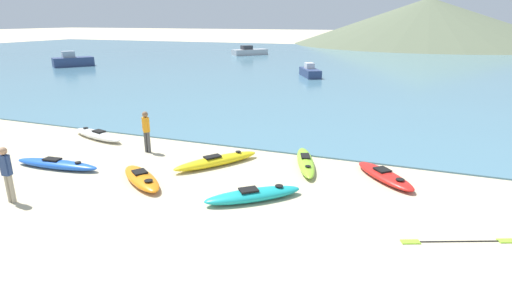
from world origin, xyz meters
TOP-DOWN VIEW (x-y plane):
  - ground_plane at (0.00, 0.00)m, footprint 400.00×400.00m
  - bay_water at (0.00, 43.81)m, footprint 160.00×70.00m
  - far_hill_left at (7.38, 88.49)m, footprint 54.92×54.92m
  - kayak_on_sand_0 at (-6.33, 4.35)m, footprint 3.39×0.89m
  - kayak_on_sand_1 at (1.91, 7.75)m, footprint 1.58×3.17m
  - kayak_on_sand_2 at (4.68, 7.42)m, footprint 2.37×2.56m
  - kayak_on_sand_4 at (-1.12, 6.64)m, footprint 2.42×3.07m
  - kayak_on_sand_5 at (-7.59, 7.80)m, footprint 3.24×1.47m
  - kayak_on_sand_6 at (1.19, 4.38)m, footprint 2.70×2.42m
  - kayak_on_sand_7 at (-2.68, 4.31)m, footprint 2.56×2.13m
  - person_near_foreground at (-5.31, 1.77)m, footprint 0.34×0.23m
  - person_near_waterline at (-4.35, 7.01)m, footprint 0.34×0.29m
  - moored_boat_0 at (-30.09, 29.26)m, footprint 3.89×4.40m
  - moored_boat_1 at (-17.17, 49.99)m, footprint 4.68×5.05m
  - moored_boat_3 at (-3.43, 30.52)m, footprint 2.78×3.81m
  - loose_paddle at (6.62, 4.00)m, footprint 2.64×1.21m

SIDE VIEW (x-z plane):
  - ground_plane at x=0.00m, z-range 0.00..0.00m
  - loose_paddle at x=6.62m, z-range 0.00..0.03m
  - bay_water at x=0.00m, z-range 0.00..0.06m
  - kayak_on_sand_2 at x=4.68m, z-range -0.02..0.31m
  - kayak_on_sand_1 at x=1.91m, z-range -0.02..0.33m
  - kayak_on_sand_0 at x=-6.33m, z-range -0.02..0.33m
  - kayak_on_sand_7 at x=-2.68m, z-range -0.02..0.34m
  - kayak_on_sand_6 at x=1.19m, z-range -0.02..0.36m
  - kayak_on_sand_4 at x=-1.12m, z-range -0.02..0.38m
  - kayak_on_sand_5 at x=-7.59m, z-range -0.02..0.38m
  - moored_boat_3 at x=-3.43m, z-range -0.12..1.09m
  - moored_boat_1 at x=-17.17m, z-range -0.15..1.23m
  - moored_boat_0 at x=-30.09m, z-range -0.19..1.48m
  - person_near_waterline at x=-4.35m, z-range 0.12..1.79m
  - person_near_foreground at x=-5.31m, z-range 0.12..1.80m
  - far_hill_left at x=7.38m, z-range 0.00..9.35m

